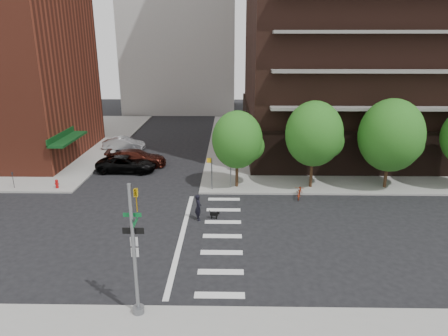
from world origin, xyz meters
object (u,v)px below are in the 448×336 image
Objects in this scene: fire_hydrant at (57,183)px; dog_walker at (198,207)px; parked_car_silver at (124,144)px; scooter at (300,191)px; parked_car_black at (127,164)px; traffic_signal at (136,261)px; parked_car_maroon at (136,158)px.

dog_walker is (11.84, -5.42, 0.35)m from fire_hydrant.
scooter is (17.00, -13.57, -0.24)m from parked_car_silver.
parked_car_black is 1.20× the size of parked_car_silver.
fire_hydrant is at bearing 49.88° from dog_walker.
traffic_signal is 1.35× the size of parked_car_silver.
fire_hydrant is (-10.03, 15.29, -2.15)m from traffic_signal.
parked_car_black is at bearing 20.44° from dog_walker.
parked_car_maroon is 1.26× the size of parked_car_silver.
parked_car_silver is at bearing 18.21° from parked_car_black.
dog_walker is at bearing -24.58° from fire_hydrant.
scooter is at bearing -76.63° from dog_walker.
fire_hydrant is 0.13× the size of parked_car_maroon.
traffic_signal is at bearing -159.30° from parked_car_silver.
dog_walker reaches higher than scooter.
parked_car_black is at bearing 46.88° from fire_hydrant.
fire_hydrant is 0.14× the size of parked_car_black.
traffic_signal reaches higher than dog_walker.
parked_car_maroon is at bearing 165.89° from scooter.
dog_walker is at bearing -146.62° from parked_car_silver.
parked_car_black reaches higher than parked_car_silver.
dog_walker is (1.81, 9.88, -1.80)m from traffic_signal.
traffic_signal is 10.20m from dog_walker.
scooter is (14.84, -6.06, -0.25)m from parked_car_black.
parked_car_silver reaches higher than scooter.
parked_car_silver is 2.36× the size of scooter.
dog_walker is at bearing -136.91° from scooter.
parked_car_silver is 21.75m from scooter.
parked_car_maroon is 3.12× the size of dog_walker.
parked_car_maroon is 2.98× the size of scooter.
parked_car_silver is (-2.70, 5.87, -0.08)m from parked_car_maroon.
fire_hydrant is 12.48m from parked_car_silver.
parked_car_black is 16.03m from scooter.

